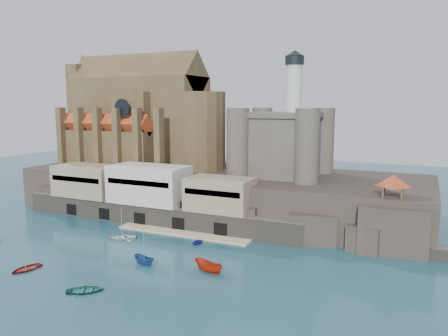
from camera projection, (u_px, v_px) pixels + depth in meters
ground at (121, 260)px, 75.90m from camera, size 300.00×300.00×0.00m
promontory at (218, 192)px, 110.56m from camera, size 100.00×36.00×10.00m
quay at (148, 196)px, 99.96m from camera, size 70.00×12.00×13.05m
church at (144, 121)px, 120.28m from camera, size 47.00×25.93×30.51m
castle_keep at (283, 141)px, 103.34m from camera, size 21.20×21.20×29.30m
rock_outcrop at (391, 229)px, 80.93m from camera, size 14.50×10.50×8.70m
pavilion at (393, 182)px, 79.81m from camera, size 6.40×6.40×5.40m
boat_0 at (26, 270)px, 71.52m from camera, size 3.78×1.66×5.12m
boat_2 at (144, 264)px, 74.16m from camera, size 2.27×2.24×4.72m
boat_3 at (86, 292)px, 63.22m from camera, size 3.05×3.81×5.38m
boat_5 at (208, 272)px, 70.79m from camera, size 2.60×2.56×5.56m
boat_6 at (122, 239)px, 87.84m from camera, size 3.09×3.88×5.46m
boat_7 at (198, 244)px, 84.80m from camera, size 2.95×2.13×3.10m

